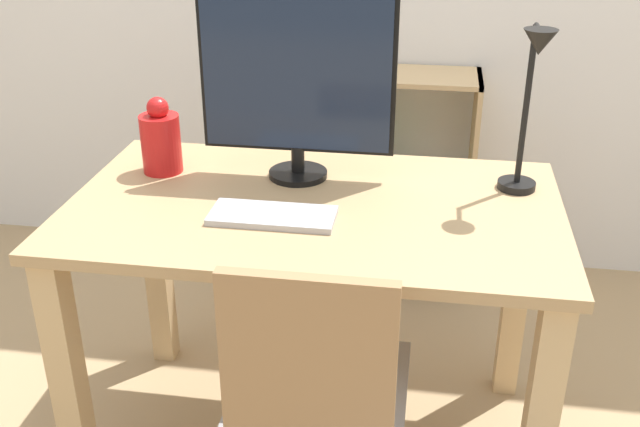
# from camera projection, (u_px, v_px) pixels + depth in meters

# --- Properties ---
(desk) EXTENTS (1.26, 0.75, 0.77)m
(desk) POSITION_uv_depth(u_px,v_px,m) (314.00, 253.00, 1.97)
(desk) COLOR tan
(desk) RESTS_ON ground_plane
(monitor) EXTENTS (0.52, 0.16, 0.50)m
(monitor) POSITION_uv_depth(u_px,v_px,m) (297.00, 79.00, 1.95)
(monitor) COLOR black
(monitor) RESTS_ON desk
(keyboard) EXTENTS (0.31, 0.13, 0.02)m
(keyboard) POSITION_uv_depth(u_px,v_px,m) (273.00, 216.00, 1.82)
(keyboard) COLOR #B2B2B7
(keyboard) RESTS_ON desk
(vase) EXTENTS (0.11, 0.11, 0.21)m
(vase) POSITION_uv_depth(u_px,v_px,m) (161.00, 140.00, 2.06)
(vase) COLOR red
(vase) RESTS_ON desk
(desk_lamp) EXTENTS (0.10, 0.19, 0.44)m
(desk_lamp) POSITION_uv_depth(u_px,v_px,m) (530.00, 96.00, 1.82)
(desk_lamp) COLOR black
(desk_lamp) RESTS_ON desk
(chair) EXTENTS (0.40, 0.40, 0.85)m
(chair) POSITION_uv_depth(u_px,v_px,m) (317.00, 396.00, 1.69)
(chair) COLOR gray
(chair) RESTS_ON ground_plane
(bookshelf) EXTENTS (0.71, 0.28, 0.84)m
(bookshelf) POSITION_uv_depth(u_px,v_px,m) (355.00, 188.00, 2.99)
(bookshelf) COLOR tan
(bookshelf) RESTS_ON ground_plane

